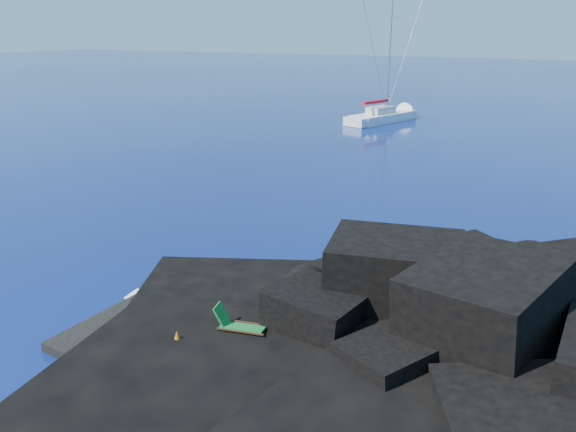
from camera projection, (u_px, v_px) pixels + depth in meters
name	position (u px, v px, depth m)	size (l,w,h in m)	color
ground	(87.00, 325.00, 20.86)	(400.00, 400.00, 0.00)	#040A3A
headland	(459.00, 371.00, 18.06)	(24.00, 24.00, 3.60)	black
beach	(195.00, 347.00, 19.43)	(8.50, 6.00, 0.70)	black
surf_foam	(268.00, 296.00, 23.06)	(10.00, 8.00, 0.06)	white
sailboat	(383.00, 122.00, 65.34)	(2.92, 13.92, 14.60)	white
deck_chair	(243.00, 321.00, 19.23)	(1.73, 0.76, 1.19)	#176B2B
towel	(191.00, 334.00, 19.56)	(1.81, 0.86, 0.05)	silver
sunbather	(191.00, 330.00, 19.51)	(1.72, 0.44, 0.24)	tan
marker_cone	(177.00, 339.00, 18.76)	(0.37, 0.37, 0.56)	orange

